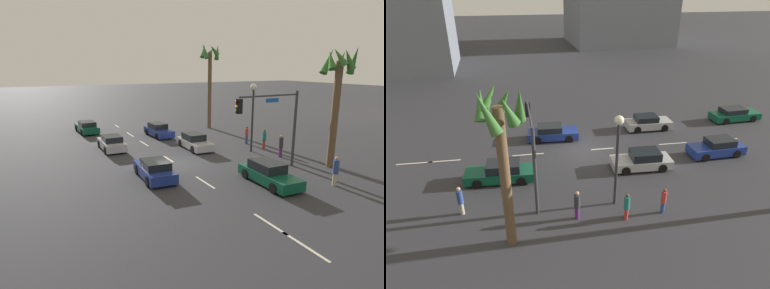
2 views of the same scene
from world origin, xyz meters
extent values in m
plane|color=#333338|center=(0.00, 0.00, 0.00)|extent=(220.00, 220.00, 0.00)
cube|color=silver|center=(-18.00, 0.00, 0.01)|extent=(1.98, 0.14, 0.01)
cube|color=silver|center=(-12.26, 0.00, 0.01)|extent=(2.56, 0.14, 0.01)
cube|color=silver|center=(-7.65, 0.00, 0.01)|extent=(2.46, 0.14, 0.01)
cube|color=silver|center=(-1.60, 0.00, 0.01)|extent=(1.91, 0.14, 0.01)
cube|color=silver|center=(4.38, 0.00, 0.01)|extent=(2.45, 0.14, 0.01)
cube|color=silver|center=(10.67, 0.00, 0.01)|extent=(2.37, 0.14, 0.01)
cube|color=silver|center=(12.84, 0.00, 0.01)|extent=(2.60, 0.14, 0.01)
cube|color=navy|center=(-10.05, 2.44, 0.50)|extent=(4.35, 1.90, 0.68)
cube|color=black|center=(-10.30, 2.43, 1.11)|extent=(2.12, 1.58, 0.54)
cylinder|color=black|center=(-8.77, 3.30, 0.32)|extent=(0.65, 0.25, 0.64)
cylinder|color=black|center=(-8.68, 1.73, 0.32)|extent=(0.65, 0.25, 0.64)
cylinder|color=black|center=(-11.41, 3.16, 0.32)|extent=(0.65, 0.25, 0.64)
cylinder|color=black|center=(-11.32, 1.58, 0.32)|extent=(0.65, 0.25, 0.64)
cube|color=navy|center=(2.17, -2.57, 0.48)|extent=(4.32, 1.98, 0.63)
cube|color=black|center=(2.43, -2.58, 1.04)|extent=(2.11, 1.66, 0.48)
cylinder|color=black|center=(0.82, -3.34, 0.32)|extent=(0.65, 0.25, 0.64)
cylinder|color=black|center=(0.90, -1.67, 0.32)|extent=(0.65, 0.25, 0.64)
cylinder|color=black|center=(3.44, -3.47, 0.32)|extent=(0.65, 0.25, 0.64)
cylinder|color=black|center=(3.53, -1.80, 0.32)|extent=(0.65, 0.25, 0.64)
cube|color=#0F5138|center=(-15.62, -3.95, 0.48)|extent=(4.77, 2.01, 0.64)
cube|color=black|center=(-15.34, -3.94, 1.04)|extent=(2.33, 1.67, 0.48)
cylinder|color=black|center=(-17.02, -4.86, 0.32)|extent=(0.65, 0.26, 0.64)
cylinder|color=black|center=(-17.11, -3.21, 0.32)|extent=(0.65, 0.26, 0.64)
cylinder|color=black|center=(-14.12, -4.69, 0.32)|extent=(0.65, 0.26, 0.64)
cylinder|color=black|center=(-14.22, -3.04, 0.32)|extent=(0.65, 0.26, 0.64)
cube|color=#0F5138|center=(6.39, 3.48, 0.47)|extent=(4.69, 1.86, 0.63)
cube|color=black|center=(6.11, 3.49, 1.08)|extent=(2.28, 1.56, 0.58)
cylinder|color=black|center=(7.85, 4.21, 0.32)|extent=(0.65, 0.25, 0.64)
cylinder|color=black|center=(7.79, 2.64, 0.32)|extent=(0.65, 0.25, 0.64)
cylinder|color=black|center=(4.99, 4.33, 0.32)|extent=(0.65, 0.25, 0.64)
cylinder|color=black|center=(4.92, 2.75, 0.32)|extent=(0.65, 0.25, 0.64)
cube|color=#B7B7BC|center=(-3.65, 3.41, 0.46)|extent=(4.36, 1.87, 0.61)
cube|color=black|center=(-3.91, 3.42, 1.06)|extent=(2.11, 1.59, 0.59)
cylinder|color=black|center=(-2.29, 4.19, 0.32)|extent=(0.65, 0.24, 0.64)
cylinder|color=black|center=(-2.34, 2.55, 0.32)|extent=(0.65, 0.24, 0.64)
cylinder|color=black|center=(-4.96, 4.27, 0.32)|extent=(0.65, 0.24, 0.64)
cylinder|color=black|center=(-5.01, 2.63, 0.32)|extent=(0.65, 0.24, 0.64)
cube|color=#B7B7BC|center=(-6.63, -3.31, 0.49)|extent=(4.09, 1.72, 0.65)
cube|color=black|center=(-6.39, -3.31, 1.06)|extent=(1.97, 1.51, 0.49)
cylinder|color=black|center=(-7.90, -4.12, 0.32)|extent=(0.64, 0.22, 0.64)
cylinder|color=black|center=(-7.90, -2.52, 0.32)|extent=(0.64, 0.22, 0.64)
cylinder|color=black|center=(-5.36, -4.11, 0.32)|extent=(0.64, 0.22, 0.64)
cylinder|color=black|center=(-5.37, -2.51, 0.32)|extent=(0.64, 0.22, 0.64)
cylinder|color=#38383D|center=(4.09, 7.53, 2.75)|extent=(0.20, 0.20, 5.51)
cylinder|color=#38383D|center=(4.15, 5.04, 5.26)|extent=(0.24, 4.99, 0.12)
cube|color=black|center=(4.21, 2.55, 4.68)|extent=(0.33, 0.33, 0.95)
sphere|color=#360503|center=(4.22, 2.37, 4.98)|extent=(0.20, 0.20, 0.20)
sphere|color=orange|center=(4.22, 2.37, 4.68)|extent=(0.20, 0.20, 0.20)
sphere|color=black|center=(4.22, 2.37, 4.38)|extent=(0.20, 0.20, 0.20)
cube|color=#1959B2|center=(4.14, 5.29, 4.94)|extent=(0.07, 1.10, 0.28)
cylinder|color=#2D2D33|center=(-0.64, 7.32, 2.61)|extent=(0.18, 0.18, 5.22)
sphere|color=#F2EACC|center=(-0.64, 7.32, 5.50)|extent=(0.56, 0.56, 0.56)
cylinder|color=#BF3833|center=(-0.89, 8.92, 0.36)|extent=(0.25, 0.25, 0.73)
cylinder|color=#1E7266|center=(-0.89, 8.92, 1.12)|extent=(0.33, 0.33, 0.79)
sphere|color=brown|center=(-0.89, 8.92, 1.63)|extent=(0.22, 0.22, 0.22)
cylinder|color=#B2A58C|center=(8.45, 6.88, 0.39)|extent=(0.34, 0.34, 0.78)
cylinder|color=#2D478C|center=(8.45, 6.88, 1.20)|extent=(0.46, 0.46, 0.85)
sphere|color=tan|center=(8.45, 6.88, 1.74)|extent=(0.23, 0.23, 0.23)
cylinder|color=#59266B|center=(1.87, 8.38, 0.38)|extent=(0.36, 0.36, 0.77)
cylinder|color=#333338|center=(1.87, 8.38, 1.19)|extent=(0.48, 0.48, 0.84)
sphere|color=tan|center=(1.87, 8.38, 1.72)|extent=(0.23, 0.23, 0.23)
cylinder|color=#2D478C|center=(-3.18, 8.67, 0.35)|extent=(0.28, 0.28, 0.70)
cylinder|color=#BF3833|center=(-3.18, 8.67, 1.08)|extent=(0.37, 0.37, 0.76)
sphere|color=brown|center=(-3.18, 8.67, 1.57)|extent=(0.21, 0.21, 0.21)
cylinder|color=brown|center=(5.56, 9.80, 3.78)|extent=(0.51, 0.51, 7.55)
cone|color=#38702D|center=(6.26, 9.75, 7.63)|extent=(0.64, 1.19, 1.50)
cone|color=#38702D|center=(5.95, 10.66, 7.58)|extent=(1.40, 1.04, 1.96)
cone|color=#38702D|center=(5.10, 10.34, 7.50)|extent=(1.18, 1.12, 1.52)
cone|color=#38702D|center=(4.62, 9.70, 7.54)|extent=(0.70, 1.42, 1.93)
cone|color=#38702D|center=(5.32, 9.19, 7.58)|extent=(1.24, 0.93, 1.42)
cone|color=#38702D|center=(5.94, 9.27, 7.77)|extent=(1.31, 1.16, 1.40)
cylinder|color=brown|center=(-11.90, 9.56, 4.37)|extent=(0.45, 0.45, 8.74)
cone|color=#38702D|center=(-11.23, 9.68, 8.92)|extent=(0.78, 1.44, 1.33)
cone|color=#38702D|center=(-11.65, 10.36, 8.71)|extent=(1.34, 0.90, 1.74)
cone|color=#38702D|center=(-12.55, 9.92, 8.72)|extent=(1.18, 1.52, 1.47)
cone|color=#38702D|center=(-12.50, 9.05, 8.86)|extent=(1.24, 1.33, 1.65)
cone|color=#38702D|center=(-11.64, 8.75, 8.83)|extent=(1.33, 0.89, 1.79)
camera|label=1|loc=(21.54, -9.56, 7.20)|focal=30.61mm
camera|label=2|loc=(4.43, 24.00, 12.54)|focal=31.96mm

